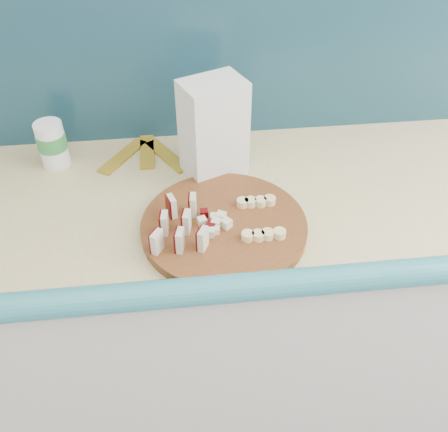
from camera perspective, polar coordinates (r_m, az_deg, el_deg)
kitchen_counter at (r=1.55m, az=4.74°, el=-10.26°), size 2.20×0.63×0.91m
backsplash at (r=1.35m, az=4.22°, el=19.04°), size 2.20×0.02×0.50m
cutting_board at (r=1.11m, az=0.00°, el=-1.22°), size 0.38×0.38×0.02m
apple_wedges at (r=1.06m, az=-5.18°, el=-1.03°), size 0.11×0.14×0.05m
apple_chunks at (r=1.09m, az=-1.20°, el=-0.52°), size 0.05×0.06×0.02m
banana_slices at (r=1.10m, az=4.10°, el=-0.21°), size 0.10×0.14×0.02m
flour_bag at (r=1.22m, az=-1.21°, el=9.87°), size 0.17×0.15×0.25m
canister at (r=1.35m, az=-19.05°, el=7.85°), size 0.07×0.07×0.12m
banana_peel at (r=1.36m, az=-8.94°, el=7.00°), size 0.24×0.20×0.01m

